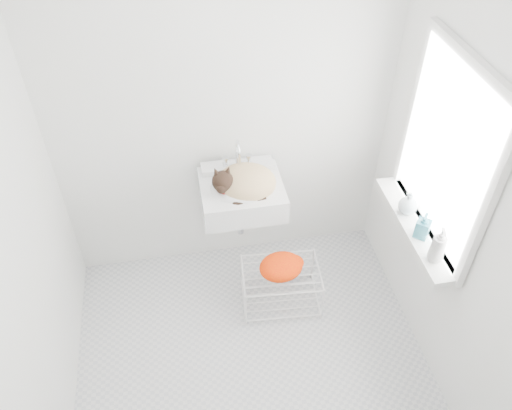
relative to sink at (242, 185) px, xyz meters
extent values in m
cube|color=silver|center=(-0.07, -0.74, -0.85)|extent=(2.20, 2.00, 0.02)
cube|color=white|center=(-0.07, 0.26, 0.40)|extent=(2.20, 0.02, 2.50)
cube|color=white|center=(1.03, -0.74, 0.40)|extent=(0.02, 2.00, 2.50)
cube|color=white|center=(-1.17, -0.74, 0.40)|extent=(0.02, 2.00, 2.50)
cube|color=white|center=(1.02, -0.54, 0.50)|extent=(0.01, 0.80, 1.00)
cube|color=white|center=(1.00, -0.54, 0.50)|extent=(0.04, 0.90, 1.10)
cube|color=white|center=(0.94, -0.54, -0.02)|extent=(0.16, 0.88, 0.04)
cube|color=white|center=(0.00, 0.00, 0.00)|extent=(0.53, 0.46, 0.21)
ellipsoid|color=tan|center=(0.03, -0.01, 0.03)|extent=(0.41, 0.36, 0.19)
sphere|color=black|center=(-0.12, -0.07, 0.12)|extent=(0.15, 0.15, 0.14)
torus|color=red|center=(-0.10, -0.08, 0.08)|extent=(0.13, 0.13, 0.05)
cube|color=silver|center=(0.21, -0.31, -0.70)|extent=(0.54, 0.40, 0.31)
ellipsoid|color=#F15900|center=(0.20, -0.32, -0.51)|extent=(0.33, 0.26, 0.12)
imported|color=silver|center=(0.93, -0.82, 0.00)|extent=(0.09, 0.09, 0.19)
imported|color=#255F6E|center=(0.93, -0.63, 0.00)|extent=(0.11, 0.11, 0.17)
imported|color=silver|center=(0.93, -0.43, 0.00)|extent=(0.14, 0.14, 0.15)
camera|label=1|loc=(-0.36, -2.50, 2.11)|focal=36.21mm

